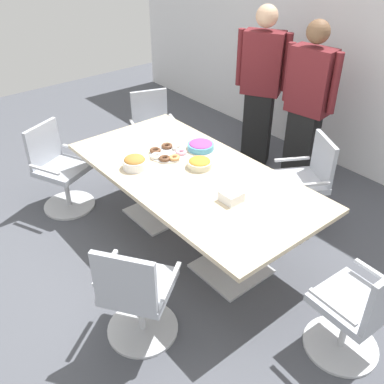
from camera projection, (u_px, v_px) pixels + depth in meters
name	position (u px, v px, depth m)	size (l,w,h in m)	color
ground_plane	(192.00, 240.00, 4.25)	(10.00, 10.00, 0.01)	#4C4F56
back_wall	(362.00, 51.00, 4.75)	(8.00, 0.10, 2.80)	white
conference_table	(192.00, 185.00, 3.90)	(2.40, 1.20, 0.75)	#CCB793
office_chair_0	(137.00, 297.00, 3.07)	(0.75, 0.75, 0.91)	silver
office_chair_1	(357.00, 313.00, 2.95)	(0.57, 0.57, 0.91)	silver
office_chair_2	(304.00, 186.00, 4.30)	(0.74, 0.74, 0.91)	silver
office_chair_3	(154.00, 135.00, 5.26)	(0.69, 0.69, 0.91)	silver
office_chair_4	(60.00, 173.00, 4.51)	(0.71, 0.71, 0.91)	silver
person_standing_0	(261.00, 86.00, 5.03)	(0.57, 0.41, 1.87)	black
person_standing_1	(307.00, 105.00, 4.62)	(0.62, 0.28, 1.82)	black
snack_bowl_chips_orange	(200.00, 163.00, 3.90)	(0.22, 0.22, 0.09)	beige
snack_bowl_candy_mix	(201.00, 145.00, 4.19)	(0.26, 0.26, 0.08)	#4C9EC6
snack_bowl_pretzels	(135.00, 162.00, 3.88)	(0.22, 0.22, 0.12)	white
donut_platter	(168.00, 153.00, 4.10)	(0.35, 0.36, 0.04)	white
napkin_pile	(231.00, 196.00, 3.45)	(0.15, 0.15, 0.08)	white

